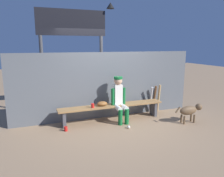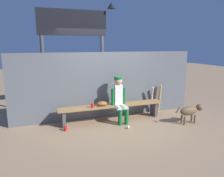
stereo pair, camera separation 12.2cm
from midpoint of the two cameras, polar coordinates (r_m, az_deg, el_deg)
The scene contains 13 objects.
ground_plane at distance 5.96m, azimuth 0.59°, elevation -8.45°, with size 30.00×30.00×0.00m, color #937556.
chainlink_fence at distance 6.04m, azimuth -0.55°, elevation 0.88°, with size 5.23×0.03×1.84m, color #595E63.
dugout_bench at distance 5.85m, azimuth 0.60°, elevation -5.18°, with size 2.89×0.36×0.44m.
player_seated at distance 5.74m, azimuth 2.62°, elevation -2.48°, with size 0.41×0.55×1.20m.
baseball_glove at distance 5.72m, azimuth -2.03°, elevation -4.02°, with size 0.28×0.20×0.12m, color brown.
bat_aluminum_silver at distance 6.58m, azimuth 10.88°, elevation -3.01°, with size 0.06×0.06×0.82m, color #B7B7BC.
bat_wood_dark at distance 6.67m, azimuth 11.78°, elevation -2.77°, with size 0.06×0.06×0.84m, color brown.
bat_wood_tan at distance 6.74m, azimuth 12.93°, elevation -2.60°, with size 0.06×0.06×0.85m, color tan.
baseball at distance 5.42m, azimuth 4.97°, elevation -10.15°, with size 0.07×0.07×0.07m, color white.
cup_on_ground at distance 5.39m, azimuth -11.58°, elevation -10.31°, with size 0.08×0.08×0.11m, color red.
cup_on_bench at distance 5.58m, azimuth -4.56°, elevation -4.50°, with size 0.08×0.08×0.11m, color red.
scoreboard at distance 6.61m, azimuth -9.14°, elevation 13.65°, with size 2.29×0.27×3.27m.
dog at distance 6.06m, azimuth 20.59°, elevation -5.54°, with size 0.84×0.20×0.49m.
Camera 2 is at (-1.87, -5.28, 2.03)m, focal length 34.59 mm.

